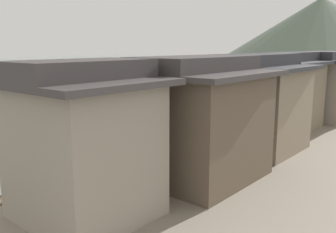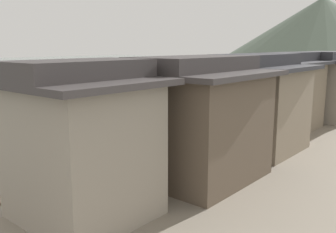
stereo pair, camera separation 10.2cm
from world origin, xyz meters
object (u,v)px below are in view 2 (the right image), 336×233
at_px(house_waterfront_second, 194,119).
at_px(house_waterfront_narrow, 285,93).
at_px(boat_moored_third, 182,101).
at_px(boat_midriver_drifting, 317,100).
at_px(boat_moored_nearest, 179,138).
at_px(house_waterfront_far, 322,86).
at_px(house_waterfront_tall, 254,103).
at_px(boat_midriver_upstream, 256,102).
at_px(house_waterfront_nearest, 83,142).
at_px(stone_bridge, 320,67).

relative_size(house_waterfront_second, house_waterfront_narrow, 0.91).
bearing_deg(boat_moored_third, boat_midriver_drifting, 42.34).
bearing_deg(boat_moored_nearest, house_waterfront_far, 67.06).
relative_size(house_waterfront_tall, house_waterfront_narrow, 0.88).
bearing_deg(boat_midriver_upstream, boat_moored_third, -144.36).
height_order(house_waterfront_second, house_waterfront_narrow, same).
height_order(boat_midriver_drifting, house_waterfront_tall, house_waterfront_tall).
xyz_separation_m(boat_moored_nearest, boat_midriver_upstream, (-4.56, 21.32, -0.05)).
bearing_deg(house_waterfront_narrow, house_waterfront_nearest, -89.03).
bearing_deg(house_waterfront_nearest, house_waterfront_far, 89.40).
bearing_deg(stone_bridge, house_waterfront_second, -77.77).
xyz_separation_m(boat_moored_nearest, boat_midriver_drifting, (0.81, 27.68, -0.09)).
relative_size(house_waterfront_second, house_waterfront_tall, 1.04).
distance_m(boat_moored_third, house_waterfront_far, 18.40).
height_order(boat_moored_third, boat_midriver_drifting, boat_midriver_drifting).
bearing_deg(boat_moored_third, house_waterfront_far, -6.82).
distance_m(house_waterfront_second, house_waterfront_narrow, 13.27).
bearing_deg(boat_moored_third, house_waterfront_tall, -40.69).
bearing_deg(house_waterfront_second, boat_moored_nearest, 133.27).
distance_m(house_waterfront_nearest, house_waterfront_far, 26.71).
bearing_deg(house_waterfront_far, house_waterfront_tall, -89.57).
xyz_separation_m(boat_midriver_upstream, house_waterfront_nearest, (10.09, -34.30, 3.33)).
xyz_separation_m(boat_moored_third, house_waterfront_tall, (18.06, -15.53, 3.35)).
xyz_separation_m(house_waterfront_narrow, stone_bridge, (-10.83, 40.65, -0.14)).
bearing_deg(house_waterfront_far, house_waterfront_narrow, -95.09).
height_order(boat_moored_third, house_waterfront_tall, house_waterfront_tall).
relative_size(boat_moored_nearest, stone_bridge, 0.13).
height_order(boat_midriver_drifting, house_waterfront_narrow, house_waterfront_narrow).
xyz_separation_m(boat_midriver_upstream, house_waterfront_narrow, (9.75, -14.51, 3.31)).
distance_m(house_waterfront_nearest, stone_bridge, 61.47).
bearing_deg(house_waterfront_second, boat_midriver_drifting, 98.74).
relative_size(house_waterfront_nearest, house_waterfront_far, 0.94).
xyz_separation_m(house_waterfront_nearest, house_waterfront_tall, (0.38, 13.32, -0.01)).
bearing_deg(stone_bridge, house_waterfront_narrow, -75.09).
distance_m(house_waterfront_second, house_waterfront_far, 20.15).
distance_m(boat_moored_nearest, house_waterfront_second, 9.41).
bearing_deg(stone_bridge, house_waterfront_far, -71.27).
xyz_separation_m(house_waterfront_tall, house_waterfront_far, (-0.10, 13.38, 0.00)).
bearing_deg(house_waterfront_far, boat_moored_nearest, -112.94).
relative_size(boat_midriver_upstream, house_waterfront_tall, 0.66).
bearing_deg(house_waterfront_nearest, boat_midriver_drifting, 96.63).
distance_m(boat_moored_nearest, house_waterfront_far, 15.26).
relative_size(house_waterfront_tall, house_waterfront_far, 1.03).
height_order(house_waterfront_narrow, house_waterfront_far, same).
bearing_deg(house_waterfront_second, boat_moored_third, 129.22).
distance_m(boat_midriver_upstream, house_waterfront_second, 29.89).
bearing_deg(boat_midriver_upstream, house_waterfront_narrow, -56.10).
relative_size(house_waterfront_nearest, house_waterfront_narrow, 0.80).
relative_size(boat_moored_nearest, house_waterfront_nearest, 0.62).
height_order(boat_midriver_drifting, house_waterfront_far, house_waterfront_far).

